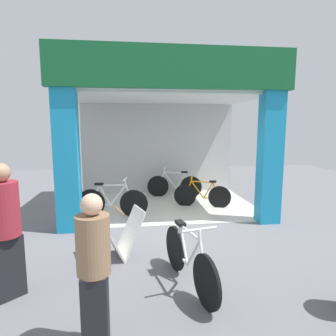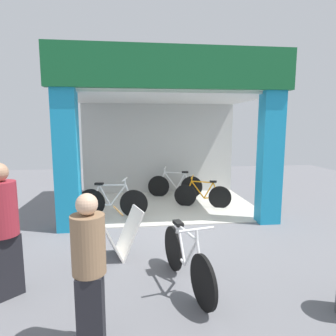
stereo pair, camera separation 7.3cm
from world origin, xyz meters
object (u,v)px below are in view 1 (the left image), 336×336
bicycle_inside_0 (112,202)px  bicycle_inside_2 (202,195)px  bicycle_parked_0 (189,260)px  pedestrian_0 (5,229)px  pedestrian_1 (94,273)px  sandwich_board_sign (120,234)px  bicycle_inside_1 (175,185)px

bicycle_inside_0 → bicycle_inside_2: bearing=13.1°
bicycle_inside_0 → bicycle_parked_0: (1.20, -3.20, -0.00)m
pedestrian_0 → pedestrian_1: pedestrian_0 is taller
sandwich_board_sign → pedestrian_1: 2.07m
sandwich_board_sign → bicycle_inside_2: bearing=52.8°
bicycle_parked_0 → pedestrian_1: size_ratio=1.06×
bicycle_parked_0 → pedestrian_0: 2.37m
sandwich_board_sign → pedestrian_0: (-1.37, -0.96, 0.50)m
bicycle_inside_2 → pedestrian_1: size_ratio=0.92×
bicycle_inside_2 → bicycle_parked_0: 3.90m
bicycle_parked_0 → pedestrian_1: bearing=-137.8°
bicycle_inside_0 → bicycle_parked_0: bearing=-69.4°
bicycle_inside_0 → sandwich_board_sign: 2.19m
bicycle_parked_0 → sandwich_board_sign: size_ratio=1.91×
bicycle_inside_1 → sandwich_board_sign: bearing=-111.0°
bicycle_inside_2 → bicycle_parked_0: bearing=-106.6°
bicycle_inside_1 → bicycle_parked_0: (-0.55, -4.92, 0.01)m
sandwich_board_sign → bicycle_parked_0: bearing=-47.1°
bicycle_inside_2 → pedestrian_1: pedestrian_1 is taller
pedestrian_0 → bicycle_inside_2: bearing=47.0°
bicycle_inside_0 → pedestrian_0: size_ratio=0.97×
bicycle_inside_2 → bicycle_parked_0: bicycle_parked_0 is taller
sandwich_board_sign → pedestrian_1: size_ratio=0.55×
bicycle_inside_0 → bicycle_inside_1: (1.75, 1.73, -0.01)m
bicycle_inside_2 → pedestrian_0: bearing=-133.0°
bicycle_inside_2 → pedestrian_0: pedestrian_0 is taller
sandwich_board_sign → pedestrian_1: (-0.16, -2.02, 0.39)m
sandwich_board_sign → bicycle_inside_0: bearing=96.7°
bicycle_inside_1 → pedestrian_1: (-1.66, -5.93, 0.43)m
bicycle_parked_0 → pedestrian_1: pedestrian_1 is taller
bicycle_inside_0 → pedestrian_0: (-1.11, -3.14, 0.53)m
bicycle_parked_0 → sandwich_board_sign: bearing=132.9°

